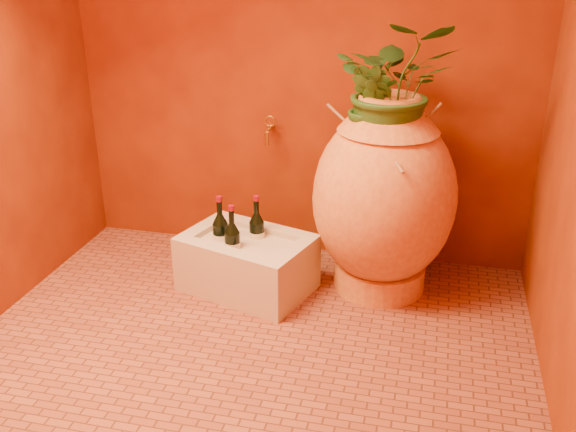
% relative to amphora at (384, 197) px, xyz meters
% --- Properties ---
extents(floor, '(2.50, 2.50, 0.00)m').
position_rel_amphora_xyz_m(floor, '(-0.50, -0.65, -0.51)').
color(floor, brown).
rests_on(floor, ground).
extents(wall_back, '(2.50, 0.02, 2.50)m').
position_rel_amphora_xyz_m(wall_back, '(-0.50, 0.35, 0.74)').
color(wall_back, '#5A1A05').
rests_on(wall_back, ground).
extents(amphora, '(0.90, 0.90, 1.02)m').
position_rel_amphora_xyz_m(amphora, '(0.00, 0.00, 0.00)').
color(amphora, gold).
rests_on(amphora, floor).
extents(stone_basin, '(0.73, 0.61, 0.30)m').
position_rel_amphora_xyz_m(stone_basin, '(-0.66, -0.18, -0.37)').
color(stone_basin, beige).
rests_on(stone_basin, floor).
extents(wine_bottle_a, '(0.08, 0.08, 0.33)m').
position_rel_amphora_xyz_m(wine_bottle_a, '(-0.63, -0.10, -0.23)').
color(wine_bottle_a, black).
rests_on(wine_bottle_a, stone_basin).
extents(wine_bottle_b, '(0.08, 0.08, 0.34)m').
position_rel_amphora_xyz_m(wine_bottle_b, '(-0.80, -0.18, -0.22)').
color(wine_bottle_b, black).
rests_on(wine_bottle_b, stone_basin).
extents(wine_bottle_c, '(0.08, 0.08, 0.33)m').
position_rel_amphora_xyz_m(wine_bottle_c, '(-0.71, -0.25, -0.23)').
color(wine_bottle_c, black).
rests_on(wine_bottle_c, stone_basin).
extents(wall_tap, '(0.06, 0.13, 0.15)m').
position_rel_amphora_xyz_m(wall_tap, '(-0.66, 0.27, 0.23)').
color(wall_tap, '#A77D26').
rests_on(wall_tap, wall_back).
extents(plant_main, '(0.60, 0.54, 0.61)m').
position_rel_amphora_xyz_m(plant_main, '(0.02, -0.01, 0.55)').
color(plant_main, '#234F1C').
rests_on(plant_main, amphora).
extents(plant_side, '(0.29, 0.29, 0.41)m').
position_rel_amphora_xyz_m(plant_side, '(-0.08, -0.07, 0.46)').
color(plant_side, '#234F1C').
rests_on(plant_side, amphora).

